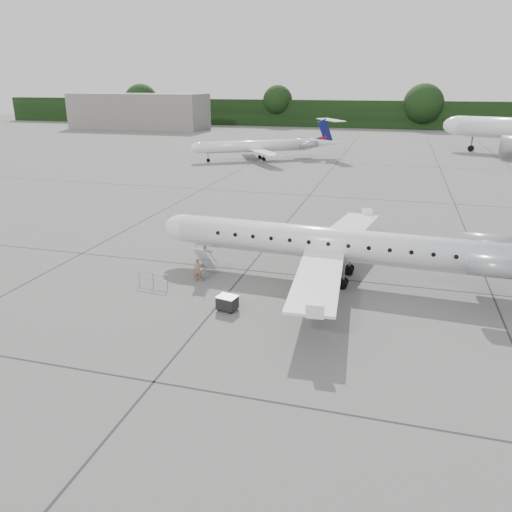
% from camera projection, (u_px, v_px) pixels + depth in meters
% --- Properties ---
extents(ground, '(320.00, 320.00, 0.00)m').
position_uv_depth(ground, '(301.00, 301.00, 31.82)').
color(ground, slate).
rests_on(ground, ground).
extents(treeline, '(260.00, 4.00, 8.00)m').
position_uv_depth(treeline, '(383.00, 115.00, 148.64)').
color(treeline, black).
rests_on(treeline, ground).
extents(terminal_building, '(40.00, 14.00, 10.00)m').
position_uv_depth(terminal_building, '(139.00, 111.00, 148.01)').
color(terminal_building, slate).
rests_on(terminal_building, ground).
extents(main_regional_jet, '(30.21, 22.52, 7.46)m').
position_uv_depth(main_regional_jet, '(334.00, 228.00, 34.16)').
color(main_regional_jet, white).
rests_on(main_regional_jet, ground).
extents(airstair, '(0.97, 2.28, 2.34)m').
position_uv_depth(airstair, '(205.00, 260.00, 35.71)').
color(airstair, white).
rests_on(airstair, ground).
extents(passenger, '(0.63, 0.43, 1.67)m').
position_uv_depth(passenger, '(198.00, 270.00, 34.69)').
color(passenger, '#876149').
rests_on(passenger, ground).
extents(safety_railing, '(2.20, 0.29, 1.00)m').
position_uv_depth(safety_railing, '(153.00, 280.00, 33.91)').
color(safety_railing, gray).
rests_on(safety_railing, ground).
extents(baggage_cart, '(1.28, 1.11, 0.98)m').
position_uv_depth(baggage_cart, '(227.00, 303.00, 30.37)').
color(baggage_cart, black).
rests_on(baggage_cart, ground).
extents(bg_regional_left, '(32.19, 29.72, 6.87)m').
position_uv_depth(bg_regional_left, '(257.00, 140.00, 88.19)').
color(bg_regional_left, white).
rests_on(bg_regional_left, ground).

